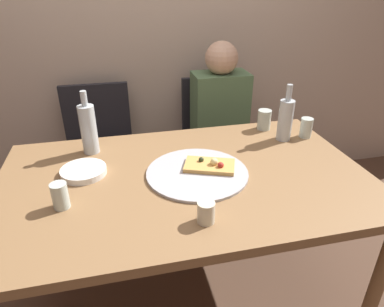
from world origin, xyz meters
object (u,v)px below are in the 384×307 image
(chair_right, at_px, (216,134))
(pizza_slice_last, at_px, (210,165))
(plate_stack, at_px, (84,171))
(pizza_tray, at_px, (197,173))
(beer_bottle, at_px, (285,119))
(tumbler_near, at_px, (60,196))
(wine_glass, at_px, (264,120))
(dining_table, at_px, (186,189))
(tumbler_far, at_px, (306,128))
(wine_bottle, at_px, (88,128))
(short_glass, at_px, (206,212))
(chair_left, at_px, (100,146))
(guest_in_sweater, at_px, (223,126))

(chair_right, bearing_deg, pizza_slice_last, 71.15)
(pizza_slice_last, distance_m, plate_stack, 0.56)
(pizza_tray, height_order, pizza_slice_last, pizza_slice_last)
(beer_bottle, distance_m, tumbler_near, 1.14)
(pizza_slice_last, bearing_deg, wine_glass, 41.64)
(pizza_tray, relative_size, beer_bottle, 1.50)
(dining_table, relative_size, tumbler_far, 15.15)
(wine_bottle, bearing_deg, tumbler_far, -3.98)
(short_glass, height_order, chair_right, chair_right)
(chair_left, bearing_deg, pizza_tray, 116.97)
(tumbler_near, xyz_separation_m, tumbler_far, (1.21, 0.36, 0.00))
(plate_stack, bearing_deg, tumbler_far, 6.65)
(dining_table, height_order, short_glass, short_glass)
(wine_glass, bearing_deg, tumbler_far, -40.68)
(pizza_tray, distance_m, chair_right, 0.99)
(dining_table, relative_size, chair_left, 1.78)
(pizza_tray, height_order, wine_glass, wine_glass)
(beer_bottle, height_order, tumbler_far, beer_bottle)
(pizza_slice_last, xyz_separation_m, guest_in_sweater, (0.29, 0.71, -0.13))
(dining_table, distance_m, wine_glass, 0.68)
(wine_bottle, relative_size, tumbler_near, 3.04)
(wine_glass, distance_m, chair_left, 1.10)
(pizza_tray, relative_size, pizza_slice_last, 1.77)
(wine_bottle, height_order, tumbler_far, wine_bottle)
(chair_right, bearing_deg, beer_bottle, 104.81)
(beer_bottle, bearing_deg, tumbler_far, 0.49)
(tumbler_far, distance_m, chair_left, 1.31)
(plate_stack, bearing_deg, chair_right, 42.53)
(tumbler_far, bearing_deg, dining_table, -160.94)
(short_glass, distance_m, chair_left, 1.30)
(tumbler_near, distance_m, chair_right, 1.39)
(tumbler_far, distance_m, guest_in_sweater, 0.60)
(pizza_slice_last, relative_size, beer_bottle, 0.85)
(short_glass, bearing_deg, chair_left, 108.44)
(pizza_slice_last, distance_m, tumbler_near, 0.63)
(chair_left, bearing_deg, tumbler_near, 84.24)
(dining_table, bearing_deg, beer_bottle, 22.79)
(beer_bottle, relative_size, tumbler_far, 2.81)
(plate_stack, bearing_deg, tumbler_near, -106.45)
(chair_left, height_order, guest_in_sweater, guest_in_sweater)
(beer_bottle, distance_m, wine_glass, 0.17)
(dining_table, xyz_separation_m, chair_right, (0.41, 0.89, -0.17))
(tumbler_far, xyz_separation_m, short_glass, (-0.71, -0.57, -0.01))
(wine_bottle, relative_size, short_glass, 3.84)
(beer_bottle, distance_m, short_glass, 0.81)
(chair_right, bearing_deg, tumbler_near, 47.75)
(wine_bottle, distance_m, beer_bottle, 0.99)
(dining_table, relative_size, pizza_tray, 3.58)
(pizza_tray, xyz_separation_m, wine_bottle, (-0.46, 0.32, 0.12))
(plate_stack, bearing_deg, guest_in_sweater, 36.43)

